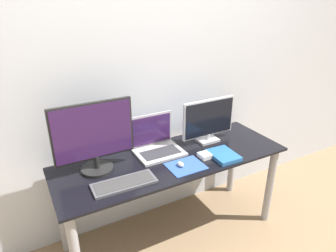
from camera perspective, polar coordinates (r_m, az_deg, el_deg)
wall_back at (r=2.27m, az=-3.60°, el=10.24°), size 7.00×0.05×2.50m
desk at (r=2.24m, az=0.85°, el=-9.03°), size 1.69×0.60×0.70m
monitor_left at (r=1.97m, az=-13.97°, el=-2.02°), size 0.52×0.22×0.48m
monitor_right at (r=2.35m, az=7.73°, el=1.13°), size 0.45×0.12×0.35m
laptop at (r=2.23m, az=-2.27°, el=-3.24°), size 0.34×0.27×0.27m
keyboard at (r=1.90m, az=-8.34°, el=-10.74°), size 0.40×0.17×0.02m
mousepad at (r=2.07m, az=3.40°, el=-7.63°), size 0.25×0.20×0.00m
mouse at (r=2.06m, az=2.41°, el=-7.29°), size 0.04×0.06×0.03m
book at (r=2.21m, az=10.52°, el=-5.50°), size 0.18×0.23×0.03m
power_brick at (r=2.18m, az=7.02°, el=-5.61°), size 0.08×0.09×0.03m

